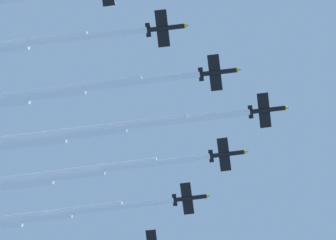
{
  "coord_description": "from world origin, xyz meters",
  "views": [
    {
      "loc": [
        -38.85,
        77.58,
        22.32
      ],
      "look_at": [
        0.0,
        0.0,
        181.43
      ],
      "focal_mm": 80.41,
      "sensor_mm": 36.0,
      "label": 1
    }
  ],
  "objects_px": {
    "jet_lead": "(89,132)",
    "jet_port_inner": "(73,174)",
    "jet_starboard_inner": "(51,93)",
    "jet_port_mid": "(42,217)"
  },
  "relations": [
    {
      "from": "jet_lead",
      "to": "jet_port_inner",
      "type": "distance_m",
      "value": 13.86
    },
    {
      "from": "jet_starboard_inner",
      "to": "jet_lead",
      "type": "bearing_deg",
      "value": -100.21
    },
    {
      "from": "jet_starboard_inner",
      "to": "jet_port_mid",
      "type": "distance_m",
      "value": 37.6
    },
    {
      "from": "jet_lead",
      "to": "jet_port_mid",
      "type": "xyz_separation_m",
      "value": [
        24.05,
        -17.2,
        1.23
      ]
    },
    {
      "from": "jet_port_inner",
      "to": "jet_starboard_inner",
      "type": "height_order",
      "value": "jet_port_inner"
    },
    {
      "from": "jet_lead",
      "to": "jet_starboard_inner",
      "type": "relative_size",
      "value": 1.09
    },
    {
      "from": "jet_lead",
      "to": "jet_port_mid",
      "type": "distance_m",
      "value": 29.59
    },
    {
      "from": "jet_port_mid",
      "to": "jet_starboard_inner",
      "type": "bearing_deg",
      "value": 125.17
    },
    {
      "from": "jet_lead",
      "to": "jet_starboard_inner",
      "type": "distance_m",
      "value": 13.74
    },
    {
      "from": "jet_port_inner",
      "to": "jet_starboard_inner",
      "type": "bearing_deg",
      "value": 108.38
    }
  ]
}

